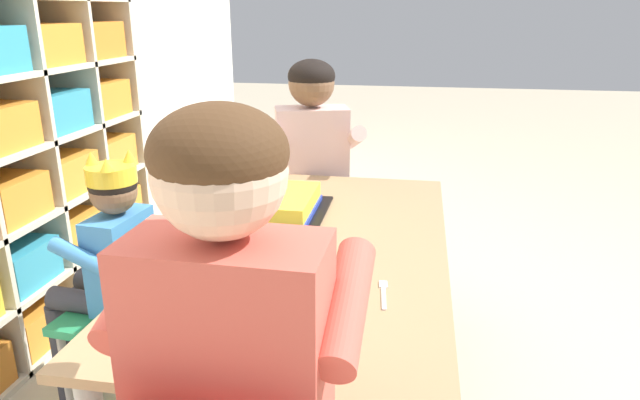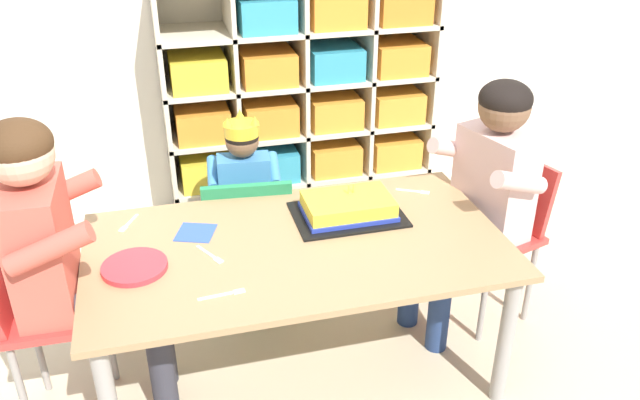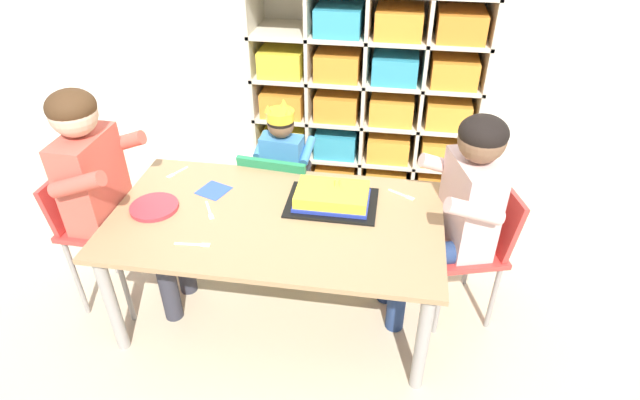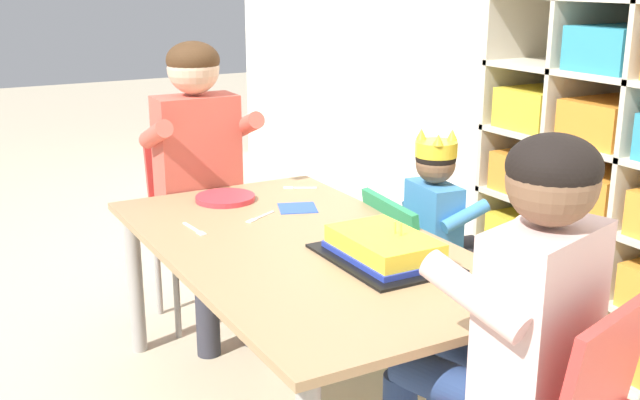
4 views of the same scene
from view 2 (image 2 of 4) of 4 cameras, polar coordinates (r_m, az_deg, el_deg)
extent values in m
plane|color=beige|center=(2.57, -1.80, -14.19)|extent=(16.00, 16.00, 0.00)
cube|color=beige|center=(3.45, -2.52, 9.44)|extent=(1.30, 0.01, 1.25)
cube|color=beige|center=(3.21, -13.15, 7.24)|extent=(0.02, 0.38, 1.25)
cube|color=beige|center=(3.23, -7.43, 7.89)|extent=(0.02, 0.38, 1.25)
cube|color=beige|center=(3.28, -1.82, 8.44)|extent=(0.02, 0.38, 1.25)
cube|color=beige|center=(3.36, 3.58, 8.90)|extent=(0.02, 0.38, 1.25)
cube|color=beige|center=(3.47, 8.69, 9.27)|extent=(0.02, 0.38, 1.25)
cube|color=beige|center=(3.54, -1.67, -0.94)|extent=(1.30, 0.38, 0.02)
cube|color=beige|center=(3.42, -1.73, 2.64)|extent=(1.30, 0.38, 0.02)
cube|color=beige|center=(3.32, -1.79, 6.46)|extent=(1.30, 0.38, 0.02)
cube|color=beige|center=(3.24, -1.85, 10.48)|extent=(1.30, 0.38, 0.02)
cube|color=beige|center=(3.18, -1.92, 14.70)|extent=(1.30, 0.38, 0.02)
cube|color=orange|center=(3.42, -9.50, -0.87)|extent=(0.25, 0.30, 0.15)
cube|color=orange|center=(3.45, -4.21, -0.22)|extent=(0.25, 0.30, 0.15)
cube|color=orange|center=(3.51, 0.93, 0.42)|extent=(0.25, 0.30, 0.15)
cube|color=orange|center=(3.61, 5.85, 1.02)|extent=(0.25, 0.30, 0.15)
cube|color=yellow|center=(3.31, -9.83, 2.85)|extent=(0.25, 0.30, 0.15)
cube|color=teal|center=(3.34, -4.36, 3.48)|extent=(0.25, 0.30, 0.15)
cube|color=orange|center=(3.41, 0.96, 4.07)|extent=(0.25, 0.30, 0.15)
cube|color=orange|center=(3.50, 6.05, 4.59)|extent=(0.25, 0.30, 0.15)
cube|color=orange|center=(3.21, -10.19, 6.80)|extent=(0.25, 0.30, 0.15)
cube|color=orange|center=(3.25, -4.51, 7.41)|extent=(0.25, 0.30, 0.15)
cube|color=orange|center=(3.32, 1.00, 7.94)|extent=(0.25, 0.30, 0.15)
cube|color=orange|center=(3.41, 6.25, 8.37)|extent=(0.25, 0.30, 0.15)
cube|color=yellow|center=(3.13, -10.57, 10.98)|extent=(0.25, 0.30, 0.15)
cube|color=orange|center=(3.17, -4.68, 11.56)|extent=(0.25, 0.30, 0.15)
cube|color=teal|center=(3.24, 1.03, 12.01)|extent=(0.25, 0.30, 0.15)
cube|color=orange|center=(3.34, 6.48, 12.33)|extent=(0.25, 0.30, 0.15)
cube|color=teal|center=(3.11, -4.86, 15.89)|extent=(0.25, 0.30, 0.15)
cube|color=orange|center=(3.18, 1.07, 16.26)|extent=(0.25, 0.30, 0.15)
cube|color=orange|center=(3.28, 6.71, 16.45)|extent=(0.25, 0.30, 0.15)
cube|color=#A37F56|center=(2.24, -2.00, -3.98)|extent=(1.41, 0.78, 0.02)
cylinder|color=#9E9993|center=(2.36, 15.77, -11.49)|extent=(0.05, 0.05, 0.53)
cylinder|color=#9E9993|center=(2.64, -17.44, -7.07)|extent=(0.05, 0.05, 0.53)
cylinder|color=#9E9993|center=(2.83, 9.38, -3.43)|extent=(0.05, 0.05, 0.53)
cube|color=#238451|center=(2.79, -6.30, -2.01)|extent=(0.41, 0.35, 0.03)
cube|color=#238451|center=(2.59, -6.27, -0.99)|extent=(0.35, 0.09, 0.25)
cylinder|color=gray|center=(2.99, -3.24, -3.45)|extent=(0.02, 0.02, 0.32)
cylinder|color=gray|center=(2.99, -9.32, -3.91)|extent=(0.02, 0.02, 0.32)
cylinder|color=gray|center=(2.78, -2.68, -6.18)|extent=(0.02, 0.02, 0.32)
cylinder|color=gray|center=(2.77, -9.25, -6.69)|extent=(0.02, 0.02, 0.32)
cube|color=#3D7FBC|center=(2.72, -6.51, 0.90)|extent=(0.22, 0.13, 0.29)
sphere|color=brown|center=(2.63, -6.76, 5.11)|extent=(0.13, 0.13, 0.13)
ellipsoid|color=black|center=(2.62, -6.78, 5.51)|extent=(0.14, 0.14, 0.10)
cylinder|color=yellow|center=(2.61, -6.82, 6.11)|extent=(0.14, 0.14, 0.05)
cone|color=yellow|center=(2.65, -6.94, 7.44)|extent=(0.04, 0.04, 0.04)
cone|color=yellow|center=(2.57, -5.66, 6.85)|extent=(0.04, 0.04, 0.04)
cone|color=yellow|center=(2.57, -8.03, 6.68)|extent=(0.04, 0.04, 0.04)
cylinder|color=#33333D|center=(2.87, -5.25, -0.13)|extent=(0.09, 0.22, 0.07)
cylinder|color=#33333D|center=(2.87, -7.76, -0.32)|extent=(0.09, 0.22, 0.07)
cylinder|color=#33333D|center=(3.06, -5.23, -2.54)|extent=(0.06, 0.06, 0.34)
cylinder|color=#33333D|center=(3.06, -7.59, -2.71)|extent=(0.06, 0.06, 0.34)
cylinder|color=#3D7FBC|center=(2.74, -4.02, 2.70)|extent=(0.06, 0.18, 0.10)
cylinder|color=#3D7FBC|center=(2.73, -9.25, 2.32)|extent=(0.06, 0.18, 0.10)
cube|color=red|center=(2.26, -21.92, -8.50)|extent=(0.31, 0.35, 0.03)
cylinder|color=gray|center=(2.27, -18.20, -15.13)|extent=(0.02, 0.02, 0.44)
cylinder|color=gray|center=(2.49, -17.89, -10.67)|extent=(0.02, 0.02, 0.44)
cylinder|color=gray|center=(2.32, -24.22, -15.50)|extent=(0.02, 0.02, 0.44)
cylinder|color=gray|center=(2.53, -23.29, -11.10)|extent=(0.02, 0.02, 0.44)
cube|color=#D15647|center=(2.15, -22.94, -3.81)|extent=(0.17, 0.30, 0.42)
sphere|color=#DBB293|center=(2.01, -24.57, 3.72)|extent=(0.19, 0.19, 0.19)
ellipsoid|color=#472D19|center=(2.00, -24.73, 4.46)|extent=(0.19, 0.19, 0.14)
cylinder|color=#33333D|center=(2.14, -18.38, -8.75)|extent=(0.30, 0.11, 0.10)
cylinder|color=#33333D|center=(2.29, -18.15, -6.10)|extent=(0.30, 0.11, 0.10)
cylinder|color=#33333D|center=(2.29, -13.56, -13.64)|extent=(0.08, 0.08, 0.46)
cylinder|color=#33333D|center=(2.43, -13.66, -10.86)|extent=(0.08, 0.08, 0.46)
cylinder|color=#D15647|center=(1.94, -22.32, -3.91)|extent=(0.25, 0.07, 0.14)
cylinder|color=#D15647|center=(2.24, -21.36, 0.61)|extent=(0.25, 0.07, 0.14)
cube|color=red|center=(2.70, 14.24, -2.72)|extent=(0.40, 0.43, 0.03)
cube|color=red|center=(2.73, 16.82, 0.86)|extent=(0.15, 0.33, 0.28)
cylinder|color=gray|center=(2.82, 9.87, -5.58)|extent=(0.02, 0.02, 0.37)
cylinder|color=gray|center=(2.65, 13.96, -8.52)|extent=(0.02, 0.02, 0.37)
cylinder|color=gray|center=(2.97, 13.61, -4.10)|extent=(0.02, 0.02, 0.37)
cylinder|color=gray|center=(2.81, 17.70, -6.76)|extent=(0.02, 0.02, 0.37)
cube|color=beige|center=(2.60, 14.80, 1.40)|extent=(0.24, 0.33, 0.42)
sphere|color=brown|center=(2.48, 15.67, 7.80)|extent=(0.19, 0.19, 0.19)
ellipsoid|color=black|center=(2.47, 15.76, 8.42)|extent=(0.19, 0.19, 0.14)
cylinder|color=navy|center=(2.64, 10.66, -2.06)|extent=(0.32, 0.18, 0.10)
cylinder|color=navy|center=(2.53, 13.31, -3.80)|extent=(0.32, 0.18, 0.10)
cylinder|color=navy|center=(2.68, 7.79, -7.08)|extent=(0.08, 0.08, 0.39)
cylinder|color=navy|center=(2.57, 10.29, -9.02)|extent=(0.08, 0.08, 0.39)
cylinder|color=beige|center=(2.63, 11.54, 4.34)|extent=(0.26, 0.13, 0.14)
cylinder|color=beige|center=(2.42, 16.85, 1.46)|extent=(0.26, 0.13, 0.14)
cube|color=black|center=(2.40, 2.42, -1.25)|extent=(0.40, 0.28, 0.01)
cube|color=yellow|center=(2.38, 2.44, -0.49)|extent=(0.31, 0.20, 0.07)
cube|color=#283DB2|center=(2.39, 2.43, -1.00)|extent=(0.32, 0.21, 0.02)
cylinder|color=#EFCC4C|center=(2.39, 2.93, 1.03)|extent=(0.01, 0.01, 0.04)
cylinder|color=#EFCC4C|center=(2.38, 2.51, 0.92)|extent=(0.01, 0.01, 0.04)
cylinder|color=#DB333D|center=(2.18, -15.73, -5.59)|extent=(0.21, 0.21, 0.02)
cube|color=#3356B7|center=(2.33, -10.70, -2.78)|extent=(0.16, 0.16, 0.00)
cube|color=white|center=(2.46, -15.96, -1.70)|extent=(0.05, 0.08, 0.00)
cube|color=white|center=(2.41, -16.65, -2.41)|extent=(0.03, 0.04, 0.00)
cube|color=white|center=(2.59, 7.60, 0.82)|extent=(0.09, 0.05, 0.00)
cube|color=white|center=(2.58, 9.05, 0.65)|extent=(0.04, 0.03, 0.00)
cube|color=white|center=(2.01, -9.04, -8.21)|extent=(0.11, 0.02, 0.00)
cube|color=white|center=(2.02, -7.00, -7.84)|extent=(0.04, 0.02, 0.00)
cube|color=white|center=(2.22, -9.84, -4.44)|extent=(0.06, 0.09, 0.00)
cube|color=white|center=(2.17, -8.78, -5.18)|extent=(0.03, 0.04, 0.00)
camera|label=1|loc=(1.98, -47.47, 3.20)|focal=32.02mm
camera|label=3|loc=(0.89, 73.37, 18.23)|focal=29.25mm
camera|label=4|loc=(2.49, 54.34, 6.85)|focal=43.51mm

